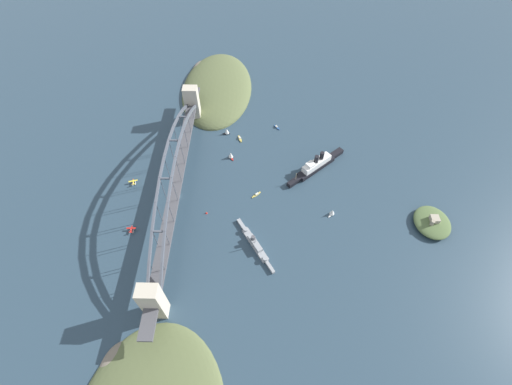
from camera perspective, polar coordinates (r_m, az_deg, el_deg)
The scene contains 15 objects.
ground_plane at distance 374.12m, azimuth -12.15°, elevation -0.57°, with size 1400.00×1400.00×0.00m, color #283D4C.
harbor_arch_bridge at distance 354.18m, azimuth -12.85°, elevation 1.93°, with size 301.09×16.54×60.48m.
headland_west_shore at distance 499.92m, azimuth -6.48°, elevation 16.52°, with size 165.08×93.04×27.82m.
ocean_liner at distance 390.84m, azimuth 9.81°, elevation 4.44°, with size 57.92×66.82×21.31m.
naval_cruiser at distance 331.91m, azimuth -0.18°, elevation -8.36°, with size 57.26×37.23×16.84m.
fort_island_mid_harbor at distance 383.39m, azimuth 26.75°, elevation -4.35°, with size 39.43×35.16×12.98m.
seaplane_taxiing_near_bridge at distance 361.50m, azimuth -19.62°, elevation -5.69°, with size 7.73×9.17×4.88m.
seaplane_second_in_formation at distance 396.84m, azimuth -19.33°, elevation 1.59°, with size 8.05×9.58×4.94m.
small_boat_0 at distance 357.56m, azimuth 12.31°, elevation -3.16°, with size 7.74×7.35×8.13m.
small_boat_1 at distance 436.27m, azimuth 3.39°, elevation 10.57°, with size 8.55×7.13×2.40m.
small_boat_2 at distance 398.32m, azimuth -4.14°, elevation 6.11°, with size 8.45×6.76×9.58m.
small_boat_3 at distance 421.45m, azimuth -2.63°, elevation 8.76°, with size 11.04×5.31×2.39m.
small_boat_4 at distance 365.90m, azimuth 0.08°, elevation -0.34°, with size 8.48×9.45×2.19m.
small_boat_5 at distance 426.84m, azimuth -4.76°, elevation 9.91°, with size 5.12×8.73×8.95m.
channel_marker_buoy at distance 355.79m, azimuth -8.09°, elevation -3.28°, with size 2.20×2.20×2.75m.
Camera 1 is at (216.51, 82.69, 293.69)m, focal length 24.57 mm.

